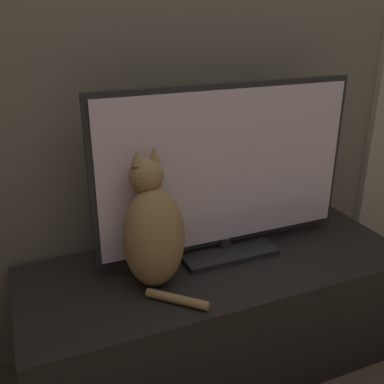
{
  "coord_description": "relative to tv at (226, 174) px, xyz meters",
  "views": [
    {
      "loc": [
        -0.6,
        -0.27,
        1.23
      ],
      "look_at": [
        -0.09,
        0.94,
        0.69
      ],
      "focal_mm": 42.0,
      "sensor_mm": 36.0,
      "label": 1
    }
  ],
  "objects": [
    {
      "name": "tv",
      "position": [
        0.0,
        0.0,
        0.0
      ],
      "size": [
        0.92,
        0.2,
        0.6
      ],
      "color": "black",
      "rests_on": "tv_stand"
    },
    {
      "name": "tv_stand",
      "position": [
        -0.06,
        -0.07,
        -0.5
      ],
      "size": [
        1.34,
        0.51,
        0.42
      ],
      "color": "black",
      "rests_on": "ground_plane"
    },
    {
      "name": "cat",
      "position": [
        -0.3,
        -0.1,
        -0.12
      ],
      "size": [
        0.23,
        0.31,
        0.44
      ],
      "rotation": [
        0.0,
        0.0,
        0.21
      ],
      "color": "#997547",
      "rests_on": "tv_stand"
    }
  ]
}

